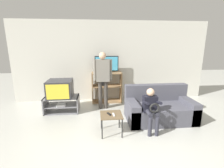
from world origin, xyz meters
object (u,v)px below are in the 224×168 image
Objects in this scene: person_seated_child at (151,107)px; snack_table at (111,117)px; remote_control_black at (109,114)px; media_shelf at (107,87)px; tv_stand at (62,104)px; television_flat at (107,65)px; television_main at (60,89)px; person_standing_adult at (103,75)px; remote_control_white at (114,115)px; couch at (159,109)px.

snack_table is at bearing -178.53° from person_seated_child.
person_seated_child reaches higher than remote_control_black.
media_shelf is 1.98m from remote_control_black.
tv_stand is 1.25× the size of television_flat.
television_main reaches higher than tv_stand.
person_seated_child is (0.96, -1.39, -0.44)m from person_standing_adult.
tv_stand is 0.46m from television_main.
remote_control_black is (-0.09, -1.97, -0.79)m from television_flat.
television_flat is at bearing 9.57° from media_shelf.
television_main is at bearing -173.45° from person_standing_adult.
remote_control_black is at bearing -46.24° from tv_stand.
remote_control_black is at bearing 174.30° from snack_table.
remote_control_white is (1.33, -1.31, -0.23)m from television_main.
person_standing_adult reaches higher than television_flat.
television_flat is 2.15m from snack_table.
television_main is 2.68m from couch.
person_seated_child is (2.13, -1.26, 0.35)m from tv_stand.
tv_stand is 6.49× the size of remote_control_white.
remote_control_black is at bearing -45.60° from television_main.
television_flat reaches higher than remote_control_white.
couch is 1.77m from person_standing_adult.
person_standing_adult is (-0.15, -0.57, -0.23)m from television_flat.
media_shelf is 6.83× the size of remote_control_white.
person_seated_child is at bearing -30.22° from television_main.
remote_control_white is (0.09, -0.04, 0.00)m from remote_control_black.
television_main reaches higher than couch.
remote_control_black is (1.24, -1.27, -0.23)m from television_main.
couch is at bearing -16.05° from television_main.
person_seated_child is at bearing -127.81° from couch.
couch reaches higher than remote_control_white.
couch reaches higher than snack_table.
remote_control_white is 0.15× the size of person_seated_child.
television_flat is at bearing 75.18° from person_standing_adult.
remote_control_black is 0.91m from person_seated_child.
person_standing_adult is at bearing 147.53° from couch.
media_shelf is 1.98m from snack_table.
tv_stand is 1.51m from media_shelf.
person_standing_adult reaches higher than television_main.
tv_stand is at bearing 132.25° from remote_control_white.
tv_stand is at bearing 163.58° from couch.
remote_control_black is (1.23, -1.28, 0.23)m from tv_stand.
couch is 0.99× the size of person_standing_adult.
media_shelf is 0.73m from television_flat.
remote_control_black is (-0.09, -1.97, -0.06)m from media_shelf.
television_flat is 5.19× the size of remote_control_white.
media_shelf reaches higher than remote_control_black.
snack_table is at bearing -45.34° from tv_stand.
tv_stand is at bearing -174.02° from person_standing_adult.
couch reaches higher than tv_stand.
couch is at bearing 52.19° from person_seated_child.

